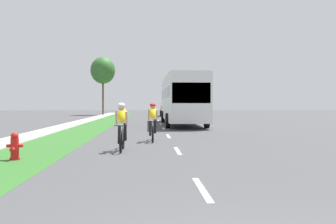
{
  "coord_description": "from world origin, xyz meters",
  "views": [
    {
      "loc": [
        -0.98,
        -2.54,
        1.55
      ],
      "look_at": [
        0.32,
        19.54,
        1.02
      ],
      "focal_mm": 36.87,
      "sensor_mm": 36.0,
      "label": 1
    }
  ],
  "objects_px": {
    "cyclist_lead": "(122,126)",
    "suv_red": "(169,109)",
    "bus_white": "(182,98)",
    "street_tree_far": "(103,71)",
    "fire_hydrant_red": "(15,146)",
    "cyclist_trailing": "(153,122)"
  },
  "relations": [
    {
      "from": "cyclist_lead",
      "to": "suv_red",
      "type": "distance_m",
      "value": 31.67
    },
    {
      "from": "bus_white",
      "to": "street_tree_far",
      "type": "distance_m",
      "value": 24.19
    },
    {
      "from": "fire_hydrant_red",
      "to": "suv_red",
      "type": "relative_size",
      "value": 0.16
    },
    {
      "from": "fire_hydrant_red",
      "to": "cyclist_trailing",
      "type": "xyz_separation_m",
      "value": [
        3.87,
        4.46,
        0.44
      ]
    },
    {
      "from": "cyclist_trailing",
      "to": "fire_hydrant_red",
      "type": "bearing_deg",
      "value": -130.97
    },
    {
      "from": "fire_hydrant_red",
      "to": "street_tree_far",
      "type": "xyz_separation_m",
      "value": [
        -2.47,
        38.1,
        5.74
      ]
    },
    {
      "from": "cyclist_lead",
      "to": "suv_red",
      "type": "bearing_deg",
      "value": 83.67
    },
    {
      "from": "cyclist_lead",
      "to": "street_tree_far",
      "type": "distance_m",
      "value": 37.2
    },
    {
      "from": "fire_hydrant_red",
      "to": "cyclist_lead",
      "type": "relative_size",
      "value": 0.44
    },
    {
      "from": "cyclist_lead",
      "to": "cyclist_trailing",
      "type": "relative_size",
      "value": 1.0
    },
    {
      "from": "fire_hydrant_red",
      "to": "suv_red",
      "type": "bearing_deg",
      "value": 79.21
    },
    {
      "from": "cyclist_lead",
      "to": "fire_hydrant_red",
      "type": "bearing_deg",
      "value": -149.55
    },
    {
      "from": "suv_red",
      "to": "bus_white",
      "type": "bearing_deg",
      "value": -90.4
    },
    {
      "from": "cyclist_lead",
      "to": "bus_white",
      "type": "xyz_separation_m",
      "value": [
        3.37,
        14.23,
        1.17
      ]
    },
    {
      "from": "bus_white",
      "to": "street_tree_far",
      "type": "xyz_separation_m",
      "value": [
        -8.66,
        22.21,
        4.13
      ]
    },
    {
      "from": "cyclist_lead",
      "to": "cyclist_trailing",
      "type": "distance_m",
      "value": 2.99
    },
    {
      "from": "bus_white",
      "to": "cyclist_trailing",
      "type": "bearing_deg",
      "value": -101.47
    },
    {
      "from": "suv_red",
      "to": "street_tree_far",
      "type": "height_order",
      "value": "street_tree_far"
    },
    {
      "from": "fire_hydrant_red",
      "to": "cyclist_trailing",
      "type": "relative_size",
      "value": 0.44
    },
    {
      "from": "fire_hydrant_red",
      "to": "cyclist_trailing",
      "type": "height_order",
      "value": "cyclist_trailing"
    },
    {
      "from": "cyclist_lead",
      "to": "bus_white",
      "type": "relative_size",
      "value": 0.15
    },
    {
      "from": "cyclist_trailing",
      "to": "bus_white",
      "type": "height_order",
      "value": "bus_white"
    }
  ]
}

